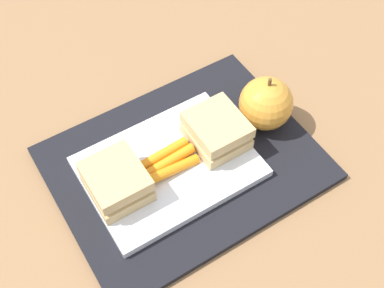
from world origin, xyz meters
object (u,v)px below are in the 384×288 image
food_tray (169,167)px  carrot_sticks_bundle (169,161)px  sandwich_half_right (217,131)px  sandwich_half_left (116,182)px  apple (268,105)px

food_tray → carrot_sticks_bundle: bearing=20.3°
sandwich_half_right → food_tray: bearing=180.0°
food_tray → sandwich_half_right: 0.08m
sandwich_half_left → sandwich_half_right: bearing=0.0°
sandwich_half_right → carrot_sticks_bundle: sandwich_half_right is taller
food_tray → carrot_sticks_bundle: 0.01m
food_tray → sandwich_half_right: sandwich_half_right is taller
food_tray → sandwich_half_right: (0.08, 0.00, 0.03)m
sandwich_half_left → apple: size_ratio=0.90×
apple → food_tray: bearing=178.5°
carrot_sticks_bundle → apple: 0.16m
sandwich_half_left → apple: 0.24m
carrot_sticks_bundle → apple: bearing=-1.5°
food_tray → sandwich_half_left: size_ratio=2.88×
apple → carrot_sticks_bundle: bearing=178.5°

